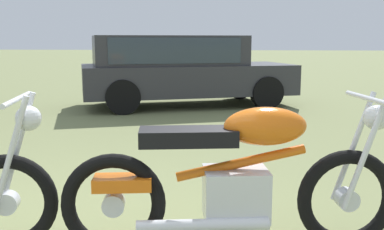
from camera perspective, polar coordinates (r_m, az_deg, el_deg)
The scene contains 2 objects.
motorcycle_orange at distance 2.87m, azimuth 5.67°, elevation -8.05°, with size 2.13×0.77×1.02m.
car_charcoal at distance 9.21m, azimuth -1.76°, elevation 6.31°, with size 4.56×3.09×1.43m.
Camera 1 is at (1.19, -2.46, 1.34)m, focal length 42.02 mm.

